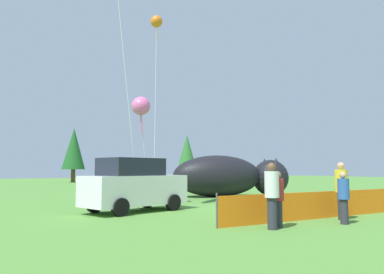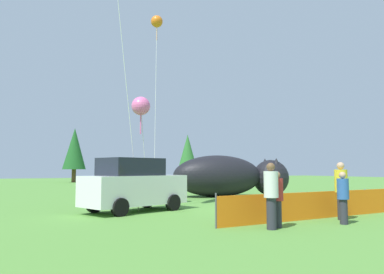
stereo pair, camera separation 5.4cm
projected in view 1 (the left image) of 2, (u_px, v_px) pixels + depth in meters
name	position (u px, v px, depth m)	size (l,w,h in m)	color
ground_plane	(262.00, 211.00, 15.08)	(120.00, 120.00, 0.00)	#548C38
parked_car	(134.00, 185.00, 14.74)	(4.51, 2.99, 2.10)	white
folding_chair	(369.00, 198.00, 15.23)	(0.65, 0.65, 0.84)	#1959A5
inflatable_cat	(230.00, 178.00, 22.79)	(7.52, 3.67, 2.49)	black
safety_fence	(317.00, 205.00, 12.64)	(8.20, 0.51, 0.99)	orange
spectator_in_black_shirt	(278.00, 197.00, 10.76)	(0.35, 0.35, 1.61)	#2D2D38
spectator_in_yellow_shirt	(272.00, 193.00, 10.43)	(0.40, 0.40, 1.85)	#2D2D38
spectator_in_red_shirt	(344.00, 196.00, 11.40)	(0.35, 0.35, 1.59)	#2D2D38
spectator_in_green_shirt	(342.00, 188.00, 12.40)	(0.41, 0.41, 1.90)	#2D2D38
kite_orange_flower	(157.00, 23.00, 25.10)	(1.53, 3.03, 11.96)	silver
kite_pink_octopus	(141.00, 106.00, 17.28)	(0.96, 0.86, 5.01)	silver
horizon_tree_east	(187.00, 153.00, 46.80)	(2.51, 2.51, 5.99)	brown
horizon_tree_west	(74.00, 149.00, 46.94)	(2.85, 2.85, 6.81)	brown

